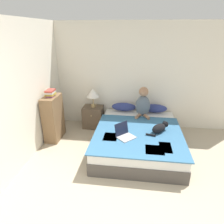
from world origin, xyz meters
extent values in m
cube|color=silver|center=(0.00, 3.47, 1.27)|extent=(5.13, 0.05, 2.55)
cube|color=silver|center=(-2.09, 1.72, 1.27)|extent=(0.05, 4.44, 2.55)
cube|color=#4C4742|center=(0.02, 2.33, 0.13)|extent=(1.69, 2.14, 0.26)
cube|color=silver|center=(0.02, 2.33, 0.34)|extent=(1.66, 2.11, 0.17)
cube|color=teal|center=(0.02, 2.12, 0.44)|extent=(1.74, 1.71, 0.02)
cube|color=#3D4784|center=(-0.51, 1.91, 0.44)|extent=(0.26, 0.32, 0.01)
cube|color=#3D4784|center=(0.30, 1.57, 0.44)|extent=(0.32, 0.31, 0.01)
cube|color=#3D4784|center=(0.49, 1.67, 0.44)|extent=(0.21, 0.37, 0.01)
ellipsoid|color=navy|center=(-0.36, 3.27, 0.55)|extent=(0.60, 0.20, 0.21)
ellipsoid|color=navy|center=(0.40, 3.27, 0.55)|extent=(0.60, 0.20, 0.21)
ellipsoid|color=slate|center=(0.10, 3.03, 0.69)|extent=(0.34, 0.19, 0.49)
sphere|color=#9E7051|center=(0.10, 3.03, 1.04)|extent=(0.22, 0.22, 0.22)
cylinder|color=#9E7051|center=(0.01, 2.91, 0.48)|extent=(0.16, 0.25, 0.07)
cylinder|color=#9E7051|center=(0.19, 2.91, 0.48)|extent=(0.16, 0.25, 0.07)
ellipsoid|color=black|center=(0.42, 2.22, 0.53)|extent=(0.37, 0.37, 0.18)
sphere|color=black|center=(0.55, 2.36, 0.56)|extent=(0.13, 0.13, 0.13)
cone|color=black|center=(0.53, 2.38, 0.61)|extent=(0.06, 0.06, 0.06)
cone|color=black|center=(0.58, 2.34, 0.61)|extent=(0.06, 0.06, 0.06)
cylinder|color=black|center=(0.25, 2.05, 0.46)|extent=(0.20, 0.08, 0.04)
cube|color=#B7B7BC|center=(-0.20, 1.91, 0.45)|extent=(0.39, 0.39, 0.02)
cube|color=black|center=(-0.31, 2.01, 0.58)|extent=(0.26, 0.26, 0.24)
cube|color=brown|center=(-1.14, 3.18, 0.27)|extent=(0.50, 0.41, 0.54)
sphere|color=tan|center=(-1.14, 2.97, 0.39)|extent=(0.03, 0.03, 0.03)
cylinder|color=tan|center=(-1.13, 3.19, 0.57)|extent=(0.11, 0.11, 0.06)
cylinder|color=tan|center=(-1.13, 3.19, 0.71)|extent=(0.02, 0.02, 0.20)
cone|color=white|center=(-1.13, 3.19, 0.91)|extent=(0.32, 0.32, 0.21)
cube|color=brown|center=(-1.89, 2.48, 0.51)|extent=(0.29, 0.58, 1.02)
cube|color=#844270|center=(-1.89, 2.47, 1.03)|extent=(0.16, 0.21, 0.03)
cube|color=gold|center=(-1.90, 2.48, 1.07)|extent=(0.18, 0.21, 0.04)
cube|color=beige|center=(-1.90, 2.48, 1.11)|extent=(0.20, 0.25, 0.04)
cube|color=#B24238|center=(-1.89, 2.48, 1.14)|extent=(0.17, 0.24, 0.03)
camera|label=1|loc=(-0.04, -1.41, 2.34)|focal=32.00mm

